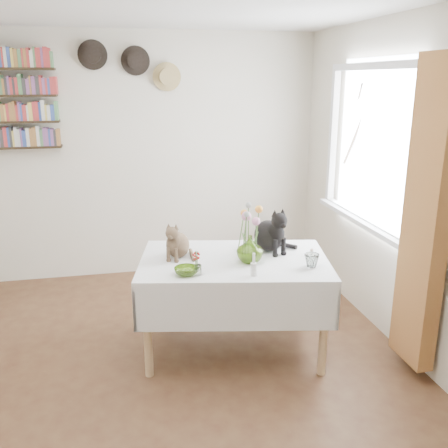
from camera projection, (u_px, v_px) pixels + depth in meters
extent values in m
cube|color=brown|center=(143.00, 396.00, 3.36)|extent=(4.04, 4.54, 0.04)
cube|color=silver|center=(125.00, 158.00, 5.13)|extent=(4.04, 0.04, 2.54)
cube|color=silver|center=(433.00, 198.00, 3.41)|extent=(0.04, 4.54, 2.54)
cube|color=white|center=(372.00, 146.00, 4.08)|extent=(0.01, 1.40, 1.20)
cube|color=white|center=(379.00, 66.00, 3.90)|extent=(0.06, 1.52, 0.06)
cube|color=white|center=(366.00, 220.00, 4.26)|extent=(0.06, 1.52, 0.06)
cube|color=white|center=(425.00, 160.00, 3.39)|extent=(0.06, 0.06, 1.20)
cube|color=white|center=(335.00, 137.00, 4.76)|extent=(0.06, 0.06, 1.20)
cube|color=white|center=(363.00, 221.00, 4.25)|extent=(0.12, 1.50, 0.04)
cube|color=brown|center=(426.00, 218.00, 3.30)|extent=(0.12, 0.38, 2.10)
cube|color=white|center=(234.00, 263.00, 3.72)|extent=(1.53, 1.14, 0.06)
cylinder|color=tan|center=(148.00, 332.00, 3.46)|extent=(0.06, 0.06, 0.68)
cylinder|color=tan|center=(324.00, 331.00, 3.48)|extent=(0.06, 0.06, 0.68)
cylinder|color=tan|center=(159.00, 289.00, 4.16)|extent=(0.06, 0.06, 0.68)
cylinder|color=tan|center=(305.00, 288.00, 4.18)|extent=(0.06, 0.06, 0.68)
imported|color=#89B538|center=(250.00, 249.00, 3.62)|extent=(0.23, 0.23, 0.20)
imported|color=#89B538|center=(187.00, 271.00, 3.40)|extent=(0.22, 0.22, 0.05)
imported|color=white|center=(312.00, 261.00, 3.54)|extent=(0.12, 0.12, 0.10)
cylinder|color=white|center=(254.00, 269.00, 3.39)|extent=(0.04, 0.04, 0.09)
cylinder|color=white|center=(254.00, 258.00, 3.36)|extent=(0.02, 0.02, 0.07)
cylinder|color=white|center=(198.00, 270.00, 3.40)|extent=(0.05, 0.05, 0.08)
cone|color=white|center=(311.00, 255.00, 3.70)|extent=(0.04, 0.04, 0.06)
sphere|color=beige|center=(312.00, 250.00, 3.69)|extent=(0.03, 0.03, 0.03)
cylinder|color=#4C7233|center=(246.00, 236.00, 3.59)|extent=(0.01, 0.01, 0.30)
sphere|color=pink|center=(246.00, 216.00, 3.55)|extent=(0.07, 0.07, 0.07)
cylinder|color=#4C7233|center=(256.00, 239.00, 3.59)|extent=(0.01, 0.01, 0.26)
sphere|color=pink|center=(257.00, 222.00, 3.55)|extent=(0.06, 0.06, 0.06)
cylinder|color=#4C7233|center=(257.00, 232.00, 3.63)|extent=(0.01, 0.01, 0.34)
sphere|color=#FBA534|center=(258.00, 209.00, 3.58)|extent=(0.06, 0.06, 0.06)
cylinder|color=#4C7233|center=(241.00, 234.00, 3.61)|extent=(0.01, 0.01, 0.31)
sphere|color=#FBA534|center=(241.00, 214.00, 3.57)|extent=(0.05, 0.05, 0.05)
cylinder|color=#4C7233|center=(248.00, 229.00, 3.63)|extent=(0.01, 0.01, 0.37)
sphere|color=#999E93|center=(249.00, 205.00, 3.58)|extent=(0.04, 0.04, 0.04)
cylinder|color=#4C7233|center=(244.00, 236.00, 3.55)|extent=(0.01, 0.01, 0.33)
sphere|color=#999E93|center=(245.00, 213.00, 3.50)|extent=(0.04, 0.04, 0.04)
cube|color=black|center=(7.00, 147.00, 4.76)|extent=(1.00, 0.16, 0.02)
cube|color=black|center=(4.00, 122.00, 4.70)|extent=(1.00, 0.16, 0.02)
cube|color=black|center=(1.00, 96.00, 4.63)|extent=(1.00, 0.16, 0.02)
cylinder|color=black|center=(93.00, 55.00, 4.74)|extent=(0.28, 0.02, 0.28)
cylinder|color=black|center=(92.00, 55.00, 4.71)|extent=(0.16, 0.08, 0.16)
cylinder|color=black|center=(135.00, 61.00, 4.84)|extent=(0.28, 0.02, 0.28)
cylinder|color=black|center=(136.00, 61.00, 4.80)|extent=(0.16, 0.08, 0.16)
cylinder|color=tan|center=(167.00, 77.00, 4.94)|extent=(0.28, 0.02, 0.28)
cylinder|color=tan|center=(167.00, 77.00, 4.90)|extent=(0.16, 0.08, 0.16)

